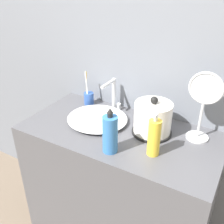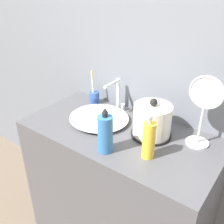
{
  "view_description": "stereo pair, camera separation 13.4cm",
  "coord_description": "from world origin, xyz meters",
  "px_view_note": "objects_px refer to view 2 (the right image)",
  "views": [
    {
      "loc": [
        0.54,
        -0.76,
        1.6
      ],
      "look_at": [
        -0.05,
        0.26,
        0.96
      ],
      "focal_mm": 42.0,
      "sensor_mm": 36.0,
      "label": 1
    },
    {
      "loc": [
        0.65,
        -0.69,
        1.6
      ],
      "look_at": [
        -0.05,
        0.26,
        0.96
      ],
      "focal_mm": 42.0,
      "sensor_mm": 36.0,
      "label": 2
    }
  ],
  "objects_px": {
    "lotion_bottle": "(149,140)",
    "toothbrush_cup": "(94,97)",
    "faucet": "(117,93)",
    "vanity_mirror": "(204,107)",
    "electric_kettle": "(152,122)",
    "shampoo_bottle": "(105,133)"
  },
  "relations": [
    {
      "from": "faucet",
      "to": "shampoo_bottle",
      "type": "xyz_separation_m",
      "value": [
        0.19,
        -0.36,
        -0.01
      ]
    },
    {
      "from": "lotion_bottle",
      "to": "toothbrush_cup",
      "type": "bearing_deg",
      "value": 152.96
    },
    {
      "from": "faucet",
      "to": "toothbrush_cup",
      "type": "distance_m",
      "value": 0.18
    },
    {
      "from": "electric_kettle",
      "to": "toothbrush_cup",
      "type": "bearing_deg",
      "value": 166.35
    },
    {
      "from": "toothbrush_cup",
      "to": "vanity_mirror",
      "type": "bearing_deg",
      "value": -3.78
    },
    {
      "from": "lotion_bottle",
      "to": "shampoo_bottle",
      "type": "relative_size",
      "value": 0.94
    },
    {
      "from": "faucet",
      "to": "toothbrush_cup",
      "type": "relative_size",
      "value": 0.9
    },
    {
      "from": "shampoo_bottle",
      "to": "vanity_mirror",
      "type": "relative_size",
      "value": 0.64
    },
    {
      "from": "lotion_bottle",
      "to": "vanity_mirror",
      "type": "xyz_separation_m",
      "value": [
        0.14,
        0.23,
        0.11
      ]
    },
    {
      "from": "electric_kettle",
      "to": "vanity_mirror",
      "type": "distance_m",
      "value": 0.26
    },
    {
      "from": "toothbrush_cup",
      "to": "electric_kettle",
      "type": "bearing_deg",
      "value": -13.65
    },
    {
      "from": "electric_kettle",
      "to": "vanity_mirror",
      "type": "bearing_deg",
      "value": 17.65
    },
    {
      "from": "toothbrush_cup",
      "to": "shampoo_bottle",
      "type": "bearing_deg",
      "value": -44.4
    },
    {
      "from": "faucet",
      "to": "vanity_mirror",
      "type": "distance_m",
      "value": 0.53
    },
    {
      "from": "electric_kettle",
      "to": "lotion_bottle",
      "type": "xyz_separation_m",
      "value": [
        0.07,
        -0.16,
        0.01
      ]
    },
    {
      "from": "faucet",
      "to": "vanity_mirror",
      "type": "bearing_deg",
      "value": -6.19
    },
    {
      "from": "toothbrush_cup",
      "to": "shampoo_bottle",
      "type": "xyz_separation_m",
      "value": [
        0.36,
        -0.35,
        0.05
      ]
    },
    {
      "from": "faucet",
      "to": "toothbrush_cup",
      "type": "height_order",
      "value": "toothbrush_cup"
    },
    {
      "from": "toothbrush_cup",
      "to": "vanity_mirror",
      "type": "height_order",
      "value": "vanity_mirror"
    },
    {
      "from": "electric_kettle",
      "to": "shampoo_bottle",
      "type": "xyz_separation_m",
      "value": [
        -0.11,
        -0.24,
        0.02
      ]
    },
    {
      "from": "lotion_bottle",
      "to": "faucet",
      "type": "bearing_deg",
      "value": 142.45
    },
    {
      "from": "lotion_bottle",
      "to": "shampoo_bottle",
      "type": "bearing_deg",
      "value": -156.76
    }
  ]
}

